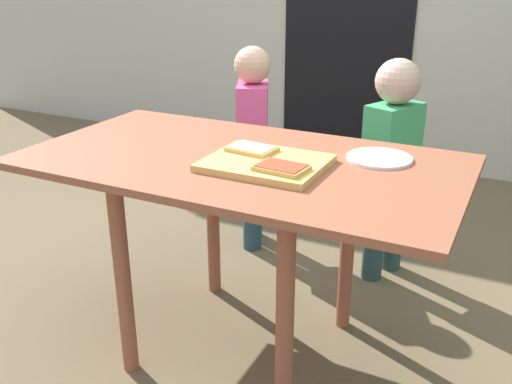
% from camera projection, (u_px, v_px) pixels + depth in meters
% --- Properties ---
extents(ground_plane, '(16.00, 16.00, 0.00)m').
position_uv_depth(ground_plane, '(243.00, 345.00, 2.11)').
color(ground_plane, brown).
extents(house_door, '(0.90, 0.02, 2.00)m').
position_uv_depth(house_door, '(348.00, 15.00, 3.81)').
color(house_door, black).
rests_on(house_door, ground).
extents(dining_table, '(1.42, 0.77, 0.73)m').
position_uv_depth(dining_table, '(241.00, 185.00, 1.88)').
color(dining_table, brown).
rests_on(dining_table, ground).
extents(cutting_board, '(0.36, 0.30, 0.02)m').
position_uv_depth(cutting_board, '(266.00, 163.00, 1.76)').
color(cutting_board, tan).
rests_on(cutting_board, dining_table).
extents(pizza_slice_far_left, '(0.16, 0.12, 0.02)m').
position_uv_depth(pizza_slice_far_left, '(252.00, 149.00, 1.83)').
color(pizza_slice_far_left, gold).
rests_on(pizza_slice_far_left, cutting_board).
extents(pizza_slice_near_right, '(0.16, 0.12, 0.02)m').
position_uv_depth(pizza_slice_near_right, '(281.00, 168.00, 1.66)').
color(pizza_slice_near_right, gold).
rests_on(pizza_slice_near_right, cutting_board).
extents(plate_white_right, '(0.21, 0.21, 0.01)m').
position_uv_depth(plate_white_right, '(379.00, 158.00, 1.82)').
color(plate_white_right, white).
rests_on(plate_white_right, dining_table).
extents(child_left, '(0.23, 0.28, 0.98)m').
position_uv_depth(child_left, '(253.00, 136.00, 2.70)').
color(child_left, '#254255').
rests_on(child_left, ground).
extents(child_right, '(0.22, 0.28, 0.97)m').
position_uv_depth(child_right, '(391.00, 155.00, 2.40)').
color(child_right, '#26433F').
rests_on(child_right, ground).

